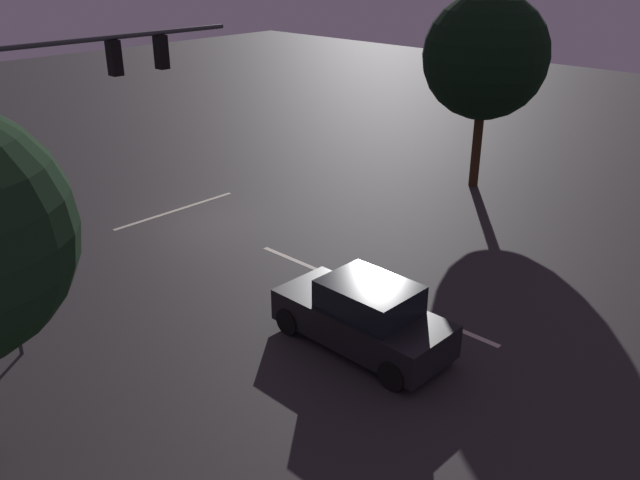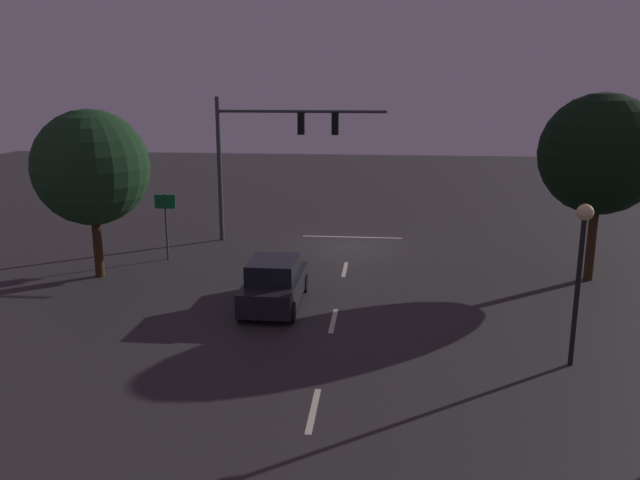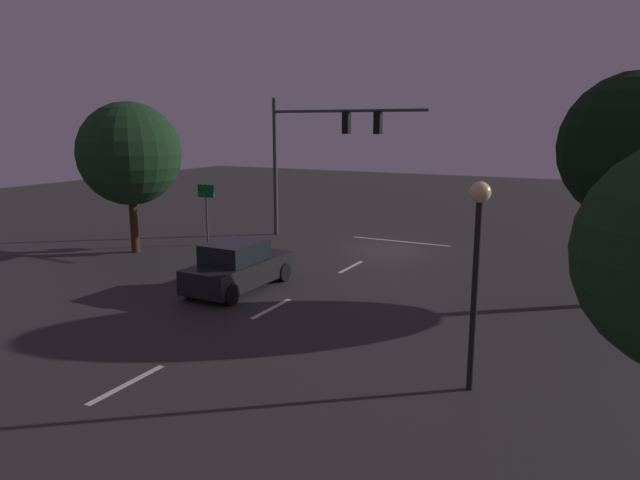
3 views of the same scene
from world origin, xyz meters
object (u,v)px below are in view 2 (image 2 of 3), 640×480
(car_approaching, at_px, (274,284))
(route_sign, at_px, (166,212))
(tree_right_near, at_px, (91,168))
(tree_left_near, at_px, (600,154))
(traffic_signal_assembly, at_px, (271,142))
(street_lamp_left_kerb, at_px, (581,253))

(car_approaching, height_order, route_sign, route_sign)
(car_approaching, distance_m, tree_right_near, 8.83)
(route_sign, height_order, tree_left_near, tree_left_near)
(traffic_signal_assembly, distance_m, street_lamp_left_kerb, 17.17)
(car_approaching, bearing_deg, traffic_signal_assembly, -79.81)
(street_lamp_left_kerb, bearing_deg, route_sign, -33.07)
(traffic_signal_assembly, relative_size, car_approaching, 1.85)
(route_sign, distance_m, tree_right_near, 4.05)
(traffic_signal_assembly, xyz_separation_m, tree_left_near, (-13.52, 5.08, 0.10))
(tree_left_near, bearing_deg, street_lamp_left_kerb, 70.87)
(traffic_signal_assembly, xyz_separation_m, route_sign, (4.02, 3.81, -2.74))
(traffic_signal_assembly, bearing_deg, tree_left_near, 159.40)
(street_lamp_left_kerb, xyz_separation_m, tree_left_near, (-2.87, -8.28, 1.74))
(car_approaching, bearing_deg, street_lamp_left_kerb, 155.79)
(street_lamp_left_kerb, xyz_separation_m, route_sign, (14.67, -9.55, -1.10))
(traffic_signal_assembly, distance_m, tree_left_near, 14.45)
(traffic_signal_assembly, distance_m, route_sign, 6.18)
(car_approaching, height_order, tree_right_near, tree_right_near)
(street_lamp_left_kerb, relative_size, tree_right_near, 0.68)
(route_sign, relative_size, tree_right_near, 0.44)
(car_approaching, bearing_deg, route_sign, -44.08)
(street_lamp_left_kerb, distance_m, tree_right_near, 17.93)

